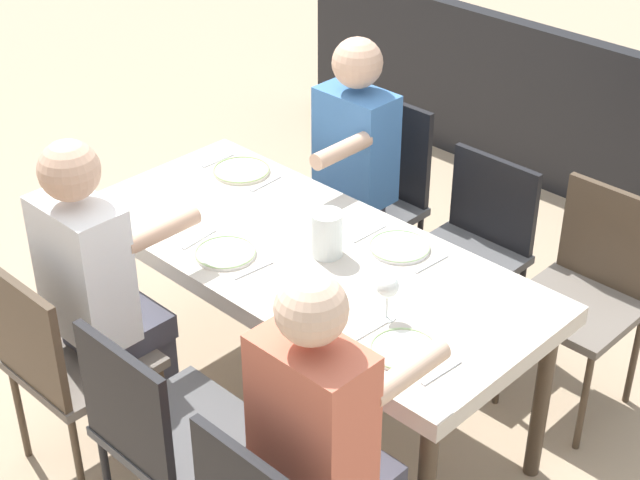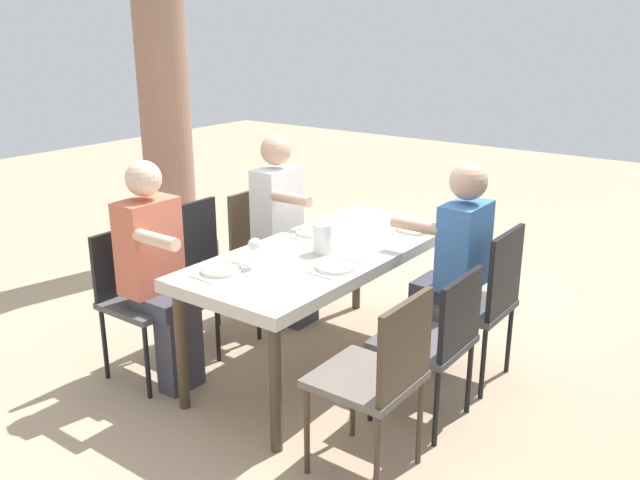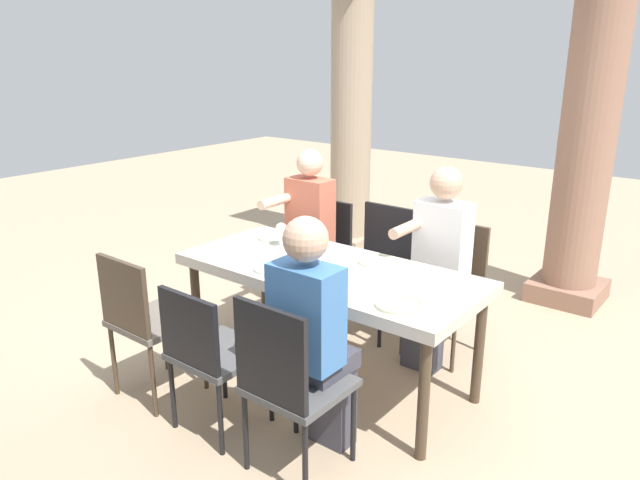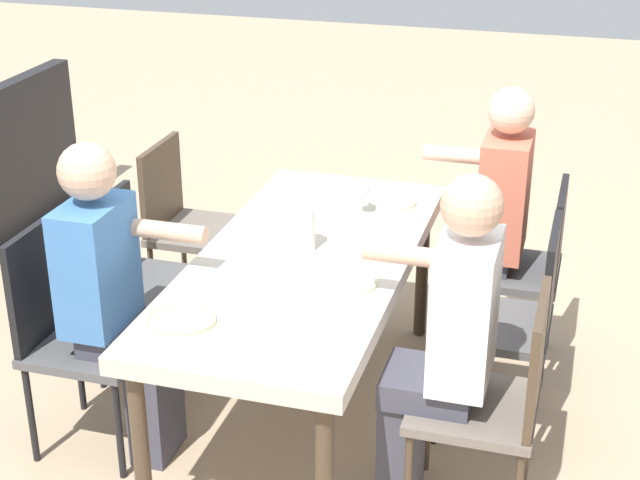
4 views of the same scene
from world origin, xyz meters
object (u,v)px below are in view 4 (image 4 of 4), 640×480
Objects in this scene: chair_east_north at (498,394)px; water_pitcher at (301,231)px; diner_man_white at (488,220)px; plate_2 at (347,283)px; chair_east_south at (71,325)px; plate_0 at (392,202)px; diner_woman_green at (445,338)px; plate_1 at (265,225)px; chair_west_north at (527,262)px; chair_mid_north at (515,314)px; diner_guest_third at (115,293)px; plate_3 at (182,320)px; dining_table at (304,271)px; chair_west_south at (186,219)px; chair_mid_south at (137,273)px; wine_glass_0 at (362,189)px.

water_pitcher is at bearing -118.13° from chair_east_north.
diner_man_white reaches higher than plate_2.
plate_0 is at bearing 134.71° from chair_east_south.
plate_1 is (-0.63, -0.88, 0.06)m from diner_woman_green.
water_pitcher is at bearing -45.91° from diner_man_white.
chair_east_north is at bearing 0.21° from chair_west_north.
diner_guest_third is at bearing -69.13° from chair_mid_north.
water_pitcher is at bearing 163.12° from plate_3.
dining_table is 1.42× the size of diner_man_white.
chair_west_north is 4.00× the size of plate_0.
chair_west_north is 0.26m from diner_man_white.
chair_west_south reaches higher than plate_3.
chair_west_north is 5.10× the size of water_pitcher.
diner_woman_green is at bearing -9.90° from chair_west_north.
dining_table is 2.05× the size of chair_west_south.
water_pitcher reaches higher than plate_2.
diner_woman_green is (1.11, -0.19, 0.18)m from chair_west_north.
water_pitcher is (-0.46, -0.86, 0.32)m from chair_east_north.
chair_mid_south reaches higher than dining_table.
chair_west_south reaches higher than plate_2.
plate_3 is (0.24, 0.59, 0.24)m from chair_east_south.
chair_east_south is 0.97m from water_pitcher.
chair_west_north is 2.00m from chair_east_south.
chair_east_south reaches higher than plate_0.
chair_west_north is 1.74m from plate_3.
diner_guest_third reaches higher than dining_table.
plate_0 is (-1.03, 0.85, 0.07)m from diner_guest_third.
chair_west_south is at bearing -93.95° from plate_0.
plate_3 is (1.12, -0.36, -0.11)m from wine_glass_0.
chair_east_north is 0.68m from plate_2.
chair_mid_north is 1.03× the size of chair_east_north.
chair_west_south is 5.51× the size of wine_glass_0.
chair_east_north is 1.14m from diner_man_white.
chair_mid_south reaches higher than plate_0.
wine_glass_0 reaches higher than chair_mid_south.
water_pitcher reaches higher than chair_west_south.
chair_east_south reaches higher than chair_west_south.
chair_east_north is at bearing 39.27° from wine_glass_0.
diner_guest_third is 1.34m from plate_0.
chair_west_north is at bearing 108.08° from wine_glass_0.
chair_west_north is 1.20m from plate_1.
plate_0 is at bearing -127.79° from chair_mid_north.
water_pitcher reaches higher than plate_0.
chair_east_south reaches higher than water_pitcher.
diner_man_white reaches higher than chair_west_north.
plate_2 is at bearing 102.94° from diner_guest_third.
chair_mid_south is 1.06m from wine_glass_0.
diner_man_white is (-0.00, -0.19, 0.18)m from chair_west_north.
diner_guest_third is (0.56, -1.46, 0.16)m from chair_mid_north.
plate_1 is (0.48, -1.07, 0.25)m from chair_west_north.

